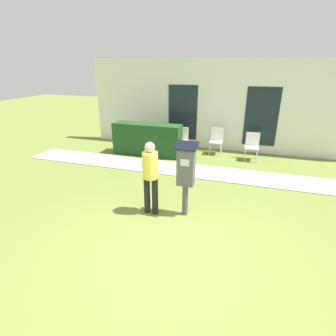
% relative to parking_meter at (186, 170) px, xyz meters
% --- Properties ---
extents(ground_plane, '(40.00, 40.00, 0.00)m').
position_rel_parking_meter_xyz_m(ground_plane, '(0.06, -1.30, -1.02)').
color(ground_plane, olive).
extents(sidewalk, '(12.00, 1.10, 0.02)m').
position_rel_parking_meter_xyz_m(sidewalk, '(0.06, 2.44, -1.01)').
color(sidewalk, '#A3A099').
rests_on(sidewalk, ground).
extents(building_facade, '(10.00, 0.26, 3.20)m').
position_rel_parking_meter_xyz_m(building_facade, '(0.06, 4.97, 0.58)').
color(building_facade, white).
rests_on(building_facade, ground).
extents(parking_meter, '(0.44, 0.31, 1.59)m').
position_rel_parking_meter_xyz_m(parking_meter, '(0.00, 0.00, 0.00)').
color(parking_meter, '#4C4C4C').
rests_on(parking_meter, ground).
extents(person_standing, '(0.32, 0.32, 1.58)m').
position_rel_parking_meter_xyz_m(person_standing, '(-0.71, -0.15, -0.09)').
color(person_standing, black).
rests_on(person_standing, ground).
extents(outdoor_chair_left, '(0.44, 0.44, 0.90)m').
position_rel_parking_meter_xyz_m(outdoor_chair_left, '(-1.17, 4.13, -0.49)').
color(outdoor_chair_left, white).
rests_on(outdoor_chair_left, ground).
extents(outdoor_chair_middle, '(0.44, 0.44, 0.90)m').
position_rel_parking_meter_xyz_m(outdoor_chair_middle, '(0.04, 4.37, -0.49)').
color(outdoor_chair_middle, white).
rests_on(outdoor_chair_middle, ground).
extents(outdoor_chair_right, '(0.44, 0.44, 0.90)m').
position_rel_parking_meter_xyz_m(outdoor_chair_right, '(1.26, 4.06, -0.49)').
color(outdoor_chair_right, white).
rests_on(outdoor_chair_right, ground).
extents(hedge_row, '(2.40, 0.60, 1.10)m').
position_rel_parking_meter_xyz_m(hedge_row, '(-2.25, 3.49, -0.47)').
color(hedge_row, '#1E471E').
rests_on(hedge_row, ground).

